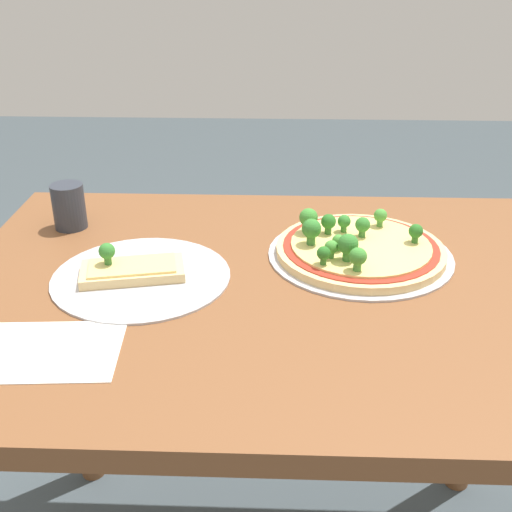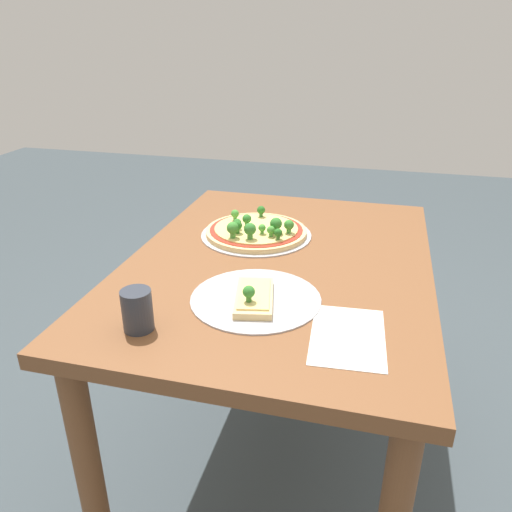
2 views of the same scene
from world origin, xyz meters
The scene contains 5 objects.
dining_table centered at (0.00, 0.00, 0.65)m, with size 1.07×0.78×0.77m.
pizza_tray_whole centered at (0.14, 0.10, 0.78)m, with size 0.32×0.32×0.07m.
pizza_tray_slice centered at (-0.23, 0.01, 0.77)m, with size 0.29×0.29×0.06m.
drinking_cup centered at (-0.40, 0.21, 0.81)m, with size 0.06×0.06×0.09m, color #2D333D.
paper_menu centered at (-0.32, -0.21, 0.77)m, with size 0.22×0.14×0.00m, color white.
Camera 1 is at (-0.00, -0.91, 1.27)m, focal length 45.00 mm.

